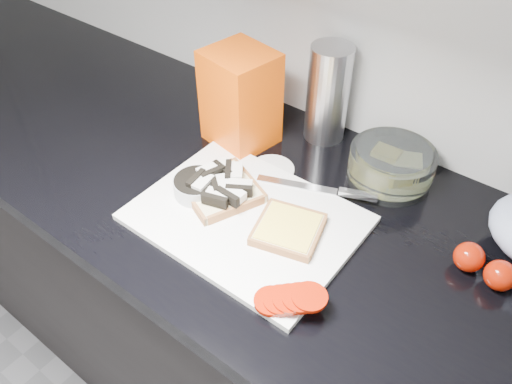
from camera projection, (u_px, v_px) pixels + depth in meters
base_cabinet at (302, 354)px, 1.24m from camera, size 3.50×0.60×0.86m
countertop at (317, 231)px, 0.94m from camera, size 3.50×0.64×0.04m
cutting_board at (246, 218)px, 0.93m from camera, size 0.40×0.30×0.01m
bread_left at (222, 188)px, 0.96m from camera, size 0.18×0.18×0.04m
bread_right at (288, 229)px, 0.89m from camera, size 0.14×0.14×0.02m
tomato_slices at (290, 299)px, 0.77m from camera, size 0.12×0.10×0.02m
knife at (332, 190)px, 0.97m from camera, size 0.23×0.10×0.01m
seed_tub at (197, 187)px, 0.96m from camera, size 0.09×0.09×0.05m
tub_lid at (272, 169)px, 1.04m from camera, size 0.12×0.12×0.01m
glass_bowl at (391, 166)px, 1.00m from camera, size 0.17×0.17×0.07m
bread_bag at (241, 99)px, 1.05m from camera, size 0.15×0.15×0.21m
steel_canister at (328, 94)px, 1.06m from camera, size 0.09×0.09×0.22m
whole_tomatoes at (484, 266)px, 0.82m from camera, size 0.11×0.06×0.05m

